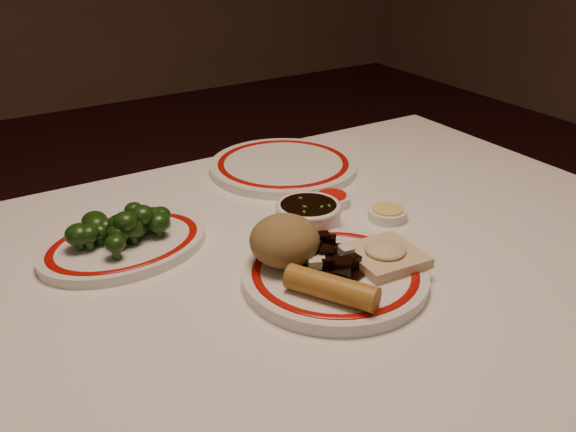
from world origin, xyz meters
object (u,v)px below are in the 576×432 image
(broccoli_pile, at_px, (121,226))
(fried_wonton, at_px, (385,255))
(stirfry_heap, at_px, (327,258))
(soy_bowl, at_px, (308,217))
(dining_table, at_px, (311,314))
(main_plate, at_px, (335,276))
(broccoli_plate, at_px, (124,245))
(rice_mound, at_px, (285,240))
(spring_roll, at_px, (331,288))

(broccoli_pile, bearing_deg, fried_wonton, -41.45)
(stirfry_heap, distance_m, soy_bowl, 0.14)
(dining_table, height_order, main_plate, main_plate)
(broccoli_plate, bearing_deg, dining_table, -37.90)
(main_plate, relative_size, fried_wonton, 3.01)
(rice_mound, bearing_deg, fried_wonton, -30.33)
(broccoli_pile, xyz_separation_m, soy_bowl, (0.27, -0.09, -0.02))
(spring_roll, distance_m, broccoli_plate, 0.33)
(dining_table, relative_size, broccoli_pile, 7.47)
(rice_mound, relative_size, fried_wonton, 0.96)
(rice_mound, bearing_deg, broccoli_plate, 132.62)
(rice_mound, bearing_deg, broccoli_pile, 132.35)
(broccoli_plate, bearing_deg, main_plate, -47.99)
(dining_table, distance_m, soy_bowl, 0.15)
(dining_table, bearing_deg, spring_roll, -113.26)
(stirfry_heap, xyz_separation_m, soy_bowl, (0.06, 0.13, -0.01))
(dining_table, distance_m, main_plate, 0.12)
(spring_roll, bearing_deg, broccoli_pile, 90.78)
(main_plate, xyz_separation_m, fried_wonton, (0.07, -0.01, 0.02))
(fried_wonton, bearing_deg, broccoli_pile, 138.55)
(dining_table, height_order, broccoli_pile, broccoli_pile)
(main_plate, xyz_separation_m, rice_mound, (-0.05, 0.05, 0.04))
(rice_mound, bearing_deg, main_plate, -50.08)
(fried_wonton, xyz_separation_m, stirfry_heap, (-0.07, 0.03, -0.00))
(rice_mound, xyz_separation_m, fried_wonton, (0.12, -0.07, -0.02))
(rice_mound, bearing_deg, spring_roll, -88.74)
(rice_mound, bearing_deg, stirfry_heap, -37.17)
(rice_mound, relative_size, stirfry_heap, 0.83)
(main_plate, bearing_deg, rice_mound, 129.92)
(dining_table, xyz_separation_m, soy_bowl, (0.05, 0.09, 0.11))
(rice_mound, distance_m, spring_roll, 0.11)
(spring_roll, distance_m, stirfry_heap, 0.08)
(spring_roll, xyz_separation_m, fried_wonton, (0.12, 0.04, -0.01))
(fried_wonton, height_order, soy_bowl, fried_wonton)
(main_plate, distance_m, stirfry_heap, 0.03)
(broccoli_plate, xyz_separation_m, soy_bowl, (0.27, -0.08, 0.01))
(fried_wonton, distance_m, soy_bowl, 0.17)
(fried_wonton, distance_m, broccoli_pile, 0.38)
(rice_mound, distance_m, broccoli_pile, 0.25)
(dining_table, distance_m, fried_wonton, 0.16)
(dining_table, xyz_separation_m, broccoli_plate, (-0.22, 0.17, 0.10))
(rice_mound, xyz_separation_m, stirfry_heap, (0.05, -0.03, -0.02))
(spring_roll, height_order, fried_wonton, spring_roll)
(fried_wonton, distance_m, stirfry_heap, 0.08)
(rice_mound, height_order, soy_bowl, rice_mound)
(broccoli_plate, relative_size, broccoli_pile, 1.72)
(broccoli_plate, bearing_deg, spring_roll, -59.60)
(rice_mound, bearing_deg, soy_bowl, 43.27)
(spring_roll, distance_m, soy_bowl, 0.23)
(fried_wonton, bearing_deg, main_plate, 168.61)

